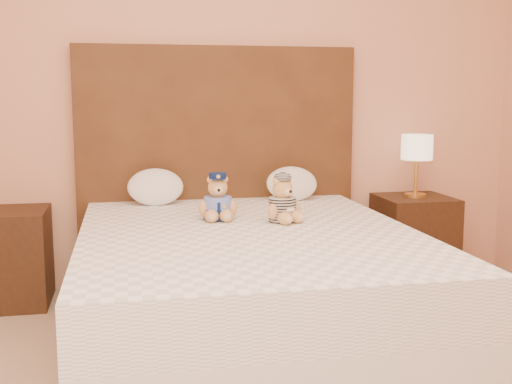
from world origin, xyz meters
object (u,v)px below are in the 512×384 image
teddy_prisoner (283,199)px  pillow_left (155,185)px  nightstand_left (8,258)px  nightstand_right (414,238)px  lamp (417,150)px  teddy_police (218,197)px  pillow_right (292,182)px  bed (248,285)px

teddy_prisoner → pillow_left: bearing=107.7°
nightstand_left → nightstand_right: bearing=0.0°
nightstand_left → nightstand_right: same height
teddy_prisoner → nightstand_right: bearing=6.7°
nightstand_right → lamp: 0.57m
teddy_police → nightstand_right: bearing=23.9°
teddy_prisoner → pillow_right: teddy_prisoner is taller
nightstand_right → pillow_right: bearing=177.9°
nightstand_right → lamp: size_ratio=1.38×
teddy_prisoner → pillow_left: size_ratio=0.71×
nightstand_left → nightstand_right: 2.50m
bed → nightstand_right: bearing=32.6°
nightstand_right → teddy_prisoner: size_ratio=2.32×
nightstand_left → nightstand_right: (2.50, 0.00, 0.00)m
nightstand_right → teddy_police: 1.51m
bed → teddy_prisoner: size_ratio=8.44×
nightstand_right → lamp: (-0.00, 0.00, 0.57)m
bed → teddy_police: teddy_police is taller
nightstand_left → teddy_prisoner: size_ratio=2.32×
lamp → teddy_police: bearing=-159.2°
nightstand_right → teddy_prisoner: teddy_prisoner is taller
nightstand_right → teddy_police: size_ratio=2.25×
nightstand_left → teddy_police: teddy_police is taller
teddy_prisoner → pillow_right: bearing=46.5°
lamp → teddy_police: lamp is taller
teddy_prisoner → teddy_police: bearing=134.1°
nightstand_right → nightstand_left: bearing=180.0°
nightstand_right → teddy_police: teddy_police is taller
teddy_police → nightstand_left: bearing=158.8°
teddy_prisoner → pillow_left: teddy_prisoner is taller
teddy_police → pillow_left: size_ratio=0.74×
nightstand_left → teddy_police: 1.32m
bed → lamp: (1.25, 0.80, 0.57)m
pillow_left → bed: bearing=-64.1°
nightstand_right → pillow_left: bearing=179.0°
bed → teddy_prisoner: teddy_prisoner is taller
teddy_police → teddy_prisoner: teddy_police is taller
nightstand_right → pillow_left: (-1.65, 0.03, 0.39)m
pillow_left → pillow_right: (0.84, 0.00, -0.00)m
bed → pillow_left: (-0.40, 0.83, 0.39)m
lamp → teddy_prisoner: lamp is taller
lamp → teddy_prisoner: (-1.04, -0.64, -0.18)m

